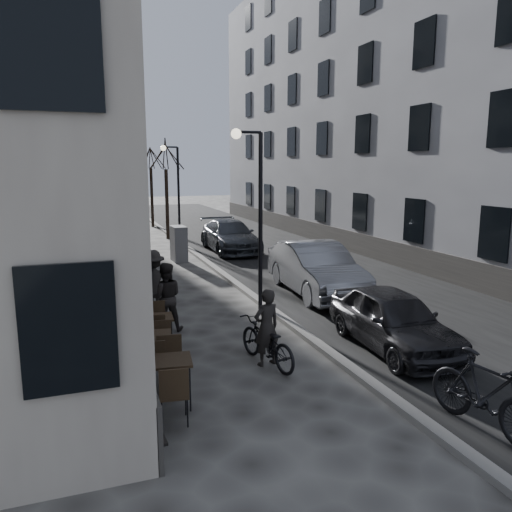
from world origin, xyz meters
TOP-DOWN VIEW (x-y plane):
  - ground at (0.00, 0.00)m, footprint 120.00×120.00m
  - road at (3.85, 16.00)m, footprint 7.30×60.00m
  - kerb at (0.20, 16.00)m, footprint 0.25×60.00m
  - building_left at (-6.00, 16.50)m, footprint 4.00×35.00m
  - building_right at (9.50, 16.50)m, footprint 4.00×35.00m
  - streetlamp_near at (-0.17, 6.00)m, footprint 0.90×0.28m
  - streetlamp_far at (-0.17, 18.00)m, footprint 0.90×0.28m
  - tree_near at (-0.10, 21.00)m, footprint 2.40×2.40m
  - tree_far at (-0.10, 27.00)m, footprint 2.40×2.40m
  - bistro_set_a at (-3.46, 0.99)m, footprint 0.77×1.73m
  - bistro_set_b at (-3.57, 2.38)m, footprint 0.79×1.73m
  - bistro_set_c at (-3.28, 3.69)m, footprint 0.70×1.62m
  - sign_board at (-4.02, 0.06)m, footprint 0.45×0.72m
  - utility_cabinet at (-0.80, 14.11)m, footprint 0.61×1.04m
  - bicycle at (-1.28, 2.12)m, footprint 1.07×2.00m
  - cyclist_rider at (-1.28, 2.12)m, footprint 0.67×0.51m
  - pedestrian_near at (-2.89, 5.03)m, footprint 0.94×0.78m
  - pedestrian_mid at (-3.01, 6.31)m, footprint 1.35×1.01m
  - pedestrian_far at (-3.60, 8.51)m, footprint 1.01×0.49m
  - car_near at (1.76, 2.05)m, footprint 1.82×4.09m
  - car_mid at (2.30, 7.06)m, footprint 2.09×5.13m
  - car_far at (2.05, 15.88)m, footprint 2.13×5.13m
  - moped at (0.99, -1.50)m, footprint 0.90×2.15m

SIDE VIEW (x-z plane):
  - ground at x=0.00m, z-range 0.00..0.00m
  - road at x=3.85m, z-range 0.00..0.00m
  - kerb at x=0.20m, z-range 0.00..0.12m
  - sign_board at x=-4.02m, z-range -0.11..1.08m
  - bistro_set_c at x=-3.28m, z-range 0.01..0.95m
  - bicycle at x=-1.28m, z-range 0.00..1.00m
  - bistro_set_b at x=-3.57m, z-range 0.01..1.01m
  - bistro_set_a at x=-3.46m, z-range 0.01..1.01m
  - moped at x=0.99m, z-range 0.00..1.25m
  - car_near at x=1.76m, z-range 0.00..1.37m
  - car_far at x=2.05m, z-range 0.00..1.48m
  - utility_cabinet at x=-0.80m, z-range 0.00..1.53m
  - cyclist_rider at x=-1.28m, z-range 0.00..1.63m
  - car_mid at x=2.30m, z-range 0.00..1.65m
  - pedestrian_far at x=-3.60m, z-range 0.00..1.66m
  - pedestrian_near at x=-2.89m, z-range 0.00..1.74m
  - pedestrian_mid at x=-3.01m, z-range 0.00..1.86m
  - streetlamp_near at x=-0.17m, z-range 0.62..5.71m
  - streetlamp_far at x=-0.17m, z-range 0.62..5.71m
  - tree_near at x=-0.10m, z-range 1.81..7.51m
  - tree_far at x=-0.10m, z-range 1.81..7.51m
  - building_left at x=-6.00m, z-range 0.00..16.00m
  - building_right at x=9.50m, z-range 0.00..16.00m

